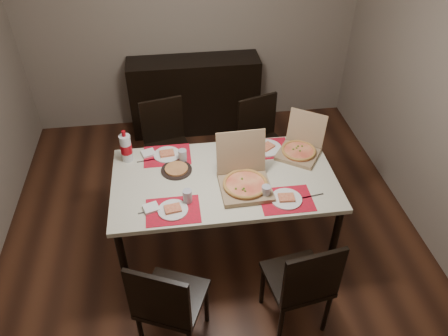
{
  "coord_description": "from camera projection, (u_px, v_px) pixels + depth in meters",
  "views": [
    {
      "loc": [
        -0.27,
        -2.79,
        3.03
      ],
      "look_at": [
        0.09,
        -0.12,
        0.85
      ],
      "focal_mm": 35.0,
      "sensor_mm": 36.0,
      "label": 1
    }
  ],
  "objects": [
    {
      "name": "ground",
      "position": [
        213.0,
        232.0,
        4.08
      ],
      "size": [
        3.8,
        4.0,
        0.02
      ],
      "primitive_type": "cube",
      "color": "#452415",
      "rests_on": "ground"
    },
    {
      "name": "room_walls",
      "position": [
        203.0,
        34.0,
        3.32
      ],
      "size": [
        3.84,
        4.02,
        2.62
      ],
      "color": "gray",
      "rests_on": "ground"
    },
    {
      "name": "setting_near_right",
      "position": [
        281.0,
        197.0,
        3.31
      ],
      "size": [
        0.5,
        0.3,
        0.11
      ],
      "color": "red",
      "rests_on": "dining_table"
    },
    {
      "name": "faina_plate",
      "position": [
        176.0,
        170.0,
        3.59
      ],
      "size": [
        0.26,
        0.26,
        0.03
      ],
      "color": "black",
      "rests_on": "dining_table"
    },
    {
      "name": "dining_table",
      "position": [
        224.0,
        184.0,
        3.57
      ],
      "size": [
        1.8,
        1.0,
        0.75
      ],
      "color": "beige",
      "rests_on": "ground"
    },
    {
      "name": "chair_far_left",
      "position": [
        167.0,
        142.0,
        4.32
      ],
      "size": [
        0.5,
        0.5,
        0.93
      ],
      "color": "black",
      "rests_on": "ground"
    },
    {
      "name": "chair_far_right",
      "position": [
        262.0,
        139.0,
        4.37
      ],
      "size": [
        0.53,
        0.53,
        0.93
      ],
      "color": "black",
      "rests_on": "ground"
    },
    {
      "name": "setting_far_left",
      "position": [
        169.0,
        155.0,
        3.73
      ],
      "size": [
        0.46,
        0.3,
        0.11
      ],
      "color": "red",
      "rests_on": "dining_table"
    },
    {
      "name": "sideboard",
      "position": [
        195.0,
        95.0,
        5.17
      ],
      "size": [
        1.5,
        0.4,
        0.9
      ],
      "primitive_type": "cube",
      "color": "black",
      "rests_on": "ground"
    },
    {
      "name": "napkin_loose",
      "position": [
        235.0,
        185.0,
        3.44
      ],
      "size": [
        0.14,
        0.14,
        0.02
      ],
      "primitive_type": "cube",
      "rotation": [
        0.0,
        0.0,
        1.32
      ],
      "color": "white",
      "rests_on": "dining_table"
    },
    {
      "name": "dip_bowl",
      "position": [
        240.0,
        162.0,
        3.66
      ],
      "size": [
        0.12,
        0.12,
        0.03
      ],
      "primitive_type": "imported",
      "rotation": [
        0.0,
        0.0,
        -0.15
      ],
      "color": "white",
      "rests_on": "dining_table"
    },
    {
      "name": "pizza_box_center",
      "position": [
        244.0,
        180.0,
        3.41
      ],
      "size": [
        0.4,
        0.45,
        0.39
      ],
      "color": "#937554",
      "rests_on": "dining_table"
    },
    {
      "name": "setting_near_left",
      "position": [
        174.0,
        206.0,
        3.24
      ],
      "size": [
        0.46,
        0.3,
        0.11
      ],
      "color": "red",
      "rests_on": "dining_table"
    },
    {
      "name": "chair_near_left",
      "position": [
        168.0,
        303.0,
        2.89
      ],
      "size": [
        0.55,
        0.55,
        0.93
      ],
      "color": "black",
      "rests_on": "ground"
    },
    {
      "name": "chair_near_right",
      "position": [
        302.0,
        282.0,
        3.02
      ],
      "size": [
        0.48,
        0.48,
        0.93
      ],
      "color": "black",
      "rests_on": "ground"
    },
    {
      "name": "pizza_box_right",
      "position": [
        300.0,
        148.0,
        3.75
      ],
      "size": [
        0.47,
        0.48,
        0.33
      ],
      "color": "#937554",
      "rests_on": "dining_table"
    },
    {
      "name": "soda_bottle",
      "position": [
        126.0,
        148.0,
        3.64
      ],
      "size": [
        0.1,
        0.1,
        0.29
      ],
      "color": "silver",
      "rests_on": "dining_table"
    },
    {
      "name": "setting_far_right",
      "position": [
        264.0,
        148.0,
        3.8
      ],
      "size": [
        0.46,
        0.3,
        0.11
      ],
      "color": "red",
      "rests_on": "dining_table"
    }
  ]
}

